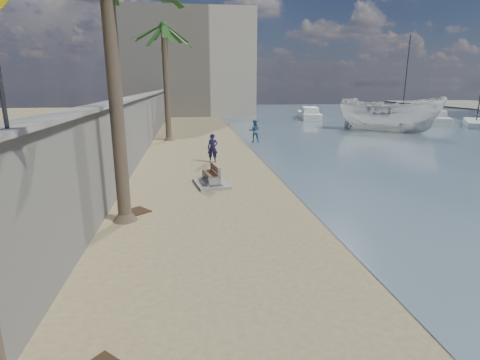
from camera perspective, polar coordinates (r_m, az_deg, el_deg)
ground_plane at (r=6.88m, az=13.23°, el=-24.69°), size 140.00×140.00×0.00m
seawall at (r=25.26m, az=-14.82°, el=8.16°), size 0.45×70.00×3.50m
wall_cap at (r=25.14m, az=-15.08°, el=12.24°), size 0.80×70.00×0.12m
end_building at (r=57.00m, az=-7.91°, el=17.01°), size 18.00×12.00×14.00m
bench_far at (r=16.43m, az=-4.41°, el=0.50°), size 1.63×2.15×0.82m
palm_back at (r=30.05m, az=-11.55°, el=21.77°), size 5.00×5.00×9.33m
streetlight at (r=17.36m, az=-18.88°, el=21.47°), size 0.28×0.28×5.12m
person_a at (r=21.15m, az=-4.20°, el=5.20°), size 0.74×0.56×1.84m
person_b at (r=28.54m, az=2.23°, el=7.67°), size 1.01×0.84×1.90m
boat_cruiser at (r=37.87m, az=21.70°, el=9.49°), size 5.12×5.12×4.20m
yacht_near at (r=49.35m, az=26.80°, el=8.31°), size 6.38×10.28×1.50m
yacht_far at (r=49.31m, az=10.41°, el=9.60°), size 3.64×8.22×1.50m
sailboat_east at (r=46.91m, az=32.30°, el=7.38°), size 6.01×7.48×12.18m
sailboat_west at (r=56.30m, az=23.47°, el=9.20°), size 8.19×4.92×10.54m
debris_c at (r=13.53m, az=-15.28°, el=-4.56°), size 1.00×1.02×0.03m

